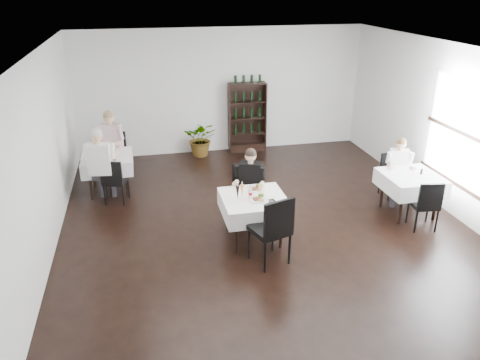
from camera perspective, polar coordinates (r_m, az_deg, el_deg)
name	(u,v)px	position (r m, az deg, el deg)	size (l,w,h in m)	color
room_shell	(273,153)	(7.34, 4.05, 3.26)	(9.00, 9.00, 9.00)	black
window_right	(468,138)	(8.93, 26.08, 4.57)	(0.06, 2.30, 1.85)	white
wine_shelf	(247,118)	(11.66, 0.88, 7.56)	(0.90, 0.28, 1.75)	black
main_table	(254,205)	(7.61, 1.69, -3.13)	(1.03, 1.03, 0.77)	black
left_table	(108,163)	(9.75, -15.82, 2.03)	(0.98, 0.98, 0.77)	black
right_table	(410,183)	(9.01, 20.06, -0.29)	(0.98, 0.98, 0.77)	black
potted_tree	(201,138)	(11.47, -4.72, 5.07)	(0.79, 0.68, 0.87)	#23581E
main_chair_far	(245,189)	(8.29, 0.55, -1.17)	(0.58, 0.58, 1.01)	black
main_chair_near	(273,227)	(6.96, 4.08, -5.71)	(0.65, 0.65, 1.12)	black
left_chair_far	(115,152)	(10.51, -15.04, 3.37)	(0.59, 0.59, 0.99)	black
left_chair_near	(114,179)	(9.21, -15.12, 0.16)	(0.51, 0.52, 0.90)	black
right_chair_far	(391,172)	(9.75, 17.97, 0.96)	(0.42, 0.43, 0.86)	black
right_chair_near	(426,202)	(8.55, 21.77, -2.55)	(0.47, 0.48, 0.91)	black
diner_main	(250,181)	(8.07, 1.21, -0.15)	(0.60, 0.64, 1.38)	#3B3A41
diner_left_far	(110,141)	(10.16, -15.59, 4.54)	(0.67, 0.71, 1.53)	#3B3A41
diner_left_near	(101,160)	(9.14, -16.63, 2.35)	(0.62, 0.64, 1.54)	#3B3A41
diner_right_far	(399,166)	(9.38, 18.81, 1.66)	(0.55, 0.58, 1.29)	#3B3A41
plate_far	(257,189)	(7.80, 2.06, -1.09)	(0.32, 0.32, 0.09)	white
plate_near	(259,199)	(7.45, 2.33, -2.30)	(0.31, 0.31, 0.09)	white
pilsner_dark	(238,192)	(7.44, -0.29, -1.51)	(0.07, 0.07, 0.28)	black
pilsner_lager	(242,191)	(7.50, 0.26, -1.34)	(0.06, 0.06, 0.28)	gold
coke_bottle	(250,193)	(7.48, 1.28, -1.57)	(0.06, 0.06, 0.23)	silver
napkin_cutlery	(270,201)	(7.43, 3.70, -2.56)	(0.19, 0.18, 0.02)	black
pepper_mill	(421,172)	(9.02, 21.24, 0.96)	(0.04, 0.04, 0.10)	black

